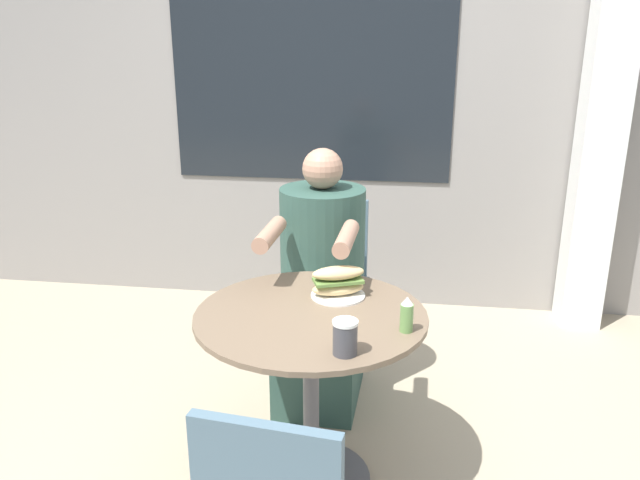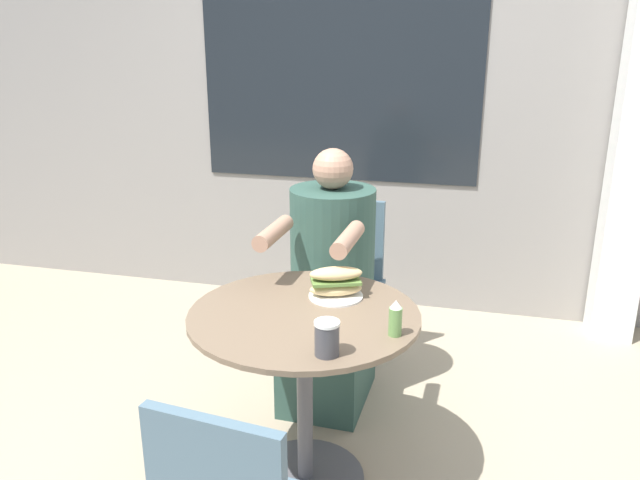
{
  "view_description": "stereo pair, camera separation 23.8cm",
  "coord_description": "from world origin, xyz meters",
  "views": [
    {
      "loc": [
        0.33,
        -2.01,
        1.65
      ],
      "look_at": [
        0.0,
        0.23,
        0.92
      ],
      "focal_mm": 35.0,
      "sensor_mm": 36.0,
      "label": 1
    },
    {
      "loc": [
        0.56,
        -1.97,
        1.65
      ],
      "look_at": [
        0.0,
        0.23,
        0.92
      ],
      "focal_mm": 35.0,
      "sensor_mm": 36.0,
      "label": 2
    }
  ],
  "objects": [
    {
      "name": "drink_cup",
      "position": [
        0.15,
        -0.28,
        0.77
      ],
      "size": [
        0.08,
        0.08,
        0.11
      ],
      "color": "#424247",
      "rests_on": "cafe_table"
    },
    {
      "name": "ground_plane",
      "position": [
        0.0,
        0.0,
        0.0
      ],
      "size": [
        8.0,
        8.0,
        0.0
      ],
      "primitive_type": "plane",
      "color": "tan"
    },
    {
      "name": "sandwich_on_plate",
      "position": [
        0.08,
        0.16,
        0.77
      ],
      "size": [
        0.22,
        0.21,
        0.12
      ],
      "rotation": [
        0.0,
        0.0,
        0.38
      ],
      "color": "white",
      "rests_on": "cafe_table"
    },
    {
      "name": "seated_diner",
      "position": [
        -0.05,
        0.62,
        0.51
      ],
      "size": [
        0.4,
        0.7,
        1.2
      ],
      "rotation": [
        0.0,
        0.0,
        3.11
      ],
      "color": "#2D4C42",
      "rests_on": "ground_plane"
    },
    {
      "name": "cafe_table",
      "position": [
        0.0,
        0.0,
        0.53
      ],
      "size": [
        0.84,
        0.84,
        0.72
      ],
      "color": "brown",
      "rests_on": "ground_plane"
    },
    {
      "name": "condiment_bottle",
      "position": [
        0.34,
        -0.1,
        0.78
      ],
      "size": [
        0.04,
        0.04,
        0.13
      ],
      "color": "#66934C",
      "rests_on": "cafe_table"
    },
    {
      "name": "lattice_pillar",
      "position": [
        1.38,
        1.66,
        1.2
      ],
      "size": [
        0.23,
        0.23,
        2.4
      ],
      "color": "silver",
      "rests_on": "ground_plane"
    },
    {
      "name": "diner_chair",
      "position": [
        -0.05,
        0.97,
        0.52
      ],
      "size": [
        0.39,
        0.39,
        0.87
      ],
      "rotation": [
        0.0,
        0.0,
        3.11
      ],
      "color": "slate",
      "rests_on": "ground_plane"
    },
    {
      "name": "storefront_wall",
      "position": [
        -0.0,
        1.83,
        1.4
      ],
      "size": [
        8.0,
        0.09,
        2.8
      ],
      "color": "gray",
      "rests_on": "ground_plane"
    }
  ]
}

